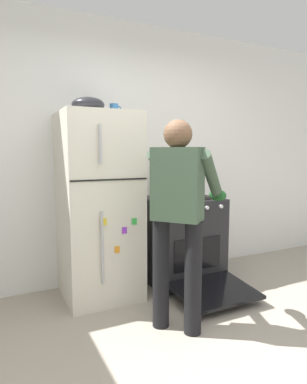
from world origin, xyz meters
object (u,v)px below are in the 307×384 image
object	(u,v)px
stove_range	(182,240)
pepper_mill	(195,187)
red_pot	(170,193)
person_cook	(179,206)
mixing_bowl	(88,105)
coffee_mug	(114,109)
refrigerator	(99,206)

from	to	relation	value
stove_range	pepper_mill	bearing A→B (deg)	35.97
red_pot	pepper_mill	size ratio (longest dim) A/B	2.51
stove_range	person_cook	xyz separation A→B (m)	(-0.52, -0.83, 0.53)
stove_range	person_cook	size ratio (longest dim) A/B	0.75
pepper_mill	mixing_bowl	distance (m)	1.53
pepper_mill	red_pot	bearing A→B (deg)	-151.48
stove_range	coffee_mug	distance (m)	1.51
person_cook	coffee_mug	distance (m)	1.22
refrigerator	mixing_bowl	bearing A→B (deg)	179.78
stove_range	coffee_mug	size ratio (longest dim) A/B	10.78
red_pot	pepper_mill	world-z (taller)	pepper_mill
red_pot	coffee_mug	xyz separation A→B (m)	(-0.55, 0.10, 0.81)
coffee_mug	mixing_bowl	world-z (taller)	mixing_bowl
refrigerator	mixing_bowl	world-z (taller)	mixing_bowl
refrigerator	stove_range	bearing A→B (deg)	-1.11
coffee_mug	person_cook	bearing A→B (deg)	-77.96
refrigerator	pepper_mill	distance (m)	1.22
refrigerator	coffee_mug	xyz separation A→B (m)	(0.18, 0.05, 0.91)
refrigerator	coffee_mug	bearing A→B (deg)	15.40
stove_range	mixing_bowl	xyz separation A→B (m)	(-0.98, 0.02, 1.35)
mixing_bowl	coffee_mug	bearing A→B (deg)	10.78
refrigerator	coffee_mug	world-z (taller)	coffee_mug
refrigerator	red_pot	bearing A→B (deg)	-3.86
pepper_mill	coffee_mug	bearing A→B (deg)	-171.58
refrigerator	coffee_mug	distance (m)	0.93
red_pot	mixing_bowl	size ratio (longest dim) A/B	1.30
stove_range	mixing_bowl	size ratio (longest dim) A/B	4.17
refrigerator	pepper_mill	world-z (taller)	refrigerator
person_cook	coffee_mug	world-z (taller)	coffee_mug
person_cook	mixing_bowl	bearing A→B (deg)	118.20
person_cook	mixing_bowl	world-z (taller)	mixing_bowl
stove_range	coffee_mug	xyz separation A→B (m)	(-0.71, 0.07, 1.33)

